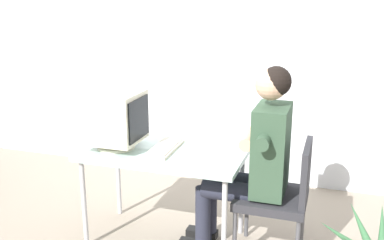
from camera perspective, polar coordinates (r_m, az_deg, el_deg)
name	(u,v)px	position (r m, az deg, el deg)	size (l,w,h in m)	color
ground_plane	(166,239)	(3.60, -3.35, -14.74)	(12.00, 12.00, 0.00)	gray
wall_back	(247,29)	(4.38, 6.93, 11.36)	(8.00, 0.10, 3.00)	silver
desk	(164,158)	(3.32, -3.53, -4.82)	(1.17, 0.66, 0.72)	#B7B7BC
crt_monitor	(115,118)	(3.33, -9.64, 0.29)	(0.38, 0.38, 0.42)	beige
keyboard	(164,148)	(3.31, -3.54, -3.53)	(0.17, 0.44, 0.03)	beige
office_chair	(282,192)	(3.21, 11.23, -8.96)	(0.48, 0.48, 0.86)	#4C4C51
person_seated	(255,155)	(3.14, 8.00, -4.38)	(0.74, 0.59, 1.37)	#334C38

